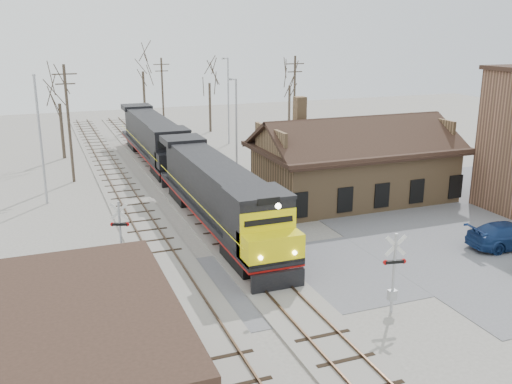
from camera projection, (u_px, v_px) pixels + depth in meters
ground at (269, 282)px, 29.84m from camera, size 140.00×140.00×0.00m
road at (269, 282)px, 29.83m from camera, size 60.00×9.00×0.03m
parking_lot at (486, 219)px, 39.66m from camera, size 22.00×26.00×0.03m
track_main at (194, 203)px, 43.27m from camera, size 3.40×90.00×0.24m
track_siding at (135, 209)px, 41.71m from camera, size 3.40×90.00×0.24m
depot at (353, 168)px, 44.09m from camera, size 15.20×9.31×7.90m
locomotive_lead at (219, 195)px, 36.84m from camera, size 3.09×20.71×4.60m
locomotive_trailing at (154, 139)px, 55.65m from camera, size 3.09×20.71×4.35m
crossbuck_near at (394, 276)px, 26.21m from camera, size 1.11×0.32×3.92m
crossbuck_far at (121, 235)px, 31.56m from camera, size 1.02×0.46×3.72m
parked_car at (510, 235)px, 34.43m from camera, size 5.53×2.64×1.56m
streetlight_a at (40, 133)px, 41.96m from camera, size 0.25×2.04×9.67m
streetlight_b at (236, 122)px, 50.23m from camera, size 0.25×2.04×8.64m
streetlight_c at (228, 97)px, 64.37m from camera, size 0.25×2.04×9.70m
utility_pole_a at (69, 122)px, 48.02m from camera, size 2.00×0.24×9.99m
utility_pole_b at (163, 94)px, 71.23m from camera, size 2.00×0.24×9.34m
utility_pole_c at (294, 104)px, 59.02m from camera, size 2.00×0.24×10.15m
tree_b at (59, 94)px, 56.65m from camera, size 3.72×3.72×9.12m
tree_c at (142, 62)px, 73.91m from camera, size 4.94×4.94×12.11m
tree_d at (209, 75)px, 71.52m from camera, size 4.13×4.13×10.12m
tree_e at (290, 77)px, 69.96m from camera, size 4.02×4.02×9.86m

